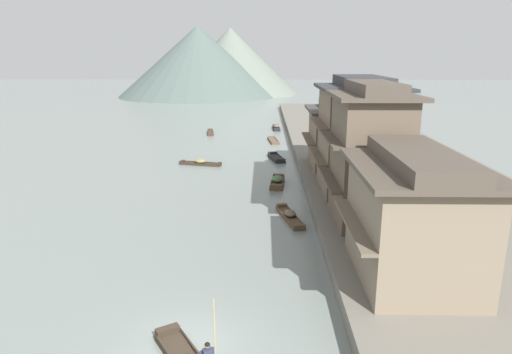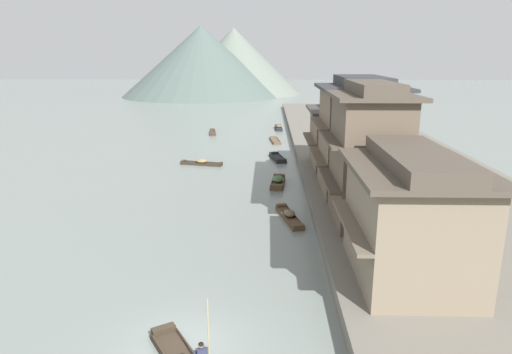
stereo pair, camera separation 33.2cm
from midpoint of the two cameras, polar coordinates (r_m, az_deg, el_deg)
ground_plane at (r=19.52m, az=-8.53°, el=-19.97°), size 400.00×400.00×0.00m
riverbank_right at (r=48.55m, az=16.15°, el=1.60°), size 18.00×110.00×0.83m
boat_moored_nearest at (r=32.24m, az=4.46°, el=-4.89°), size 1.89×4.74×0.64m
boat_moored_second at (r=40.45m, az=2.96°, el=-0.57°), size 1.46×3.92×0.84m
boat_moored_third at (r=60.85m, az=2.57°, el=4.51°), size 1.57×4.82×0.34m
boat_moored_far at (r=48.18m, az=-6.58°, el=1.76°), size 4.52×1.90×0.64m
boat_midriver_drifting at (r=67.07m, az=-5.27°, el=5.48°), size 1.37×3.97×0.51m
boat_midriver_upstream at (r=50.38m, az=2.89°, el=2.36°), size 1.94×4.20×0.48m
boat_upstream_distant at (r=70.90m, az=2.95°, el=6.13°), size 1.16×3.98×0.77m
house_waterfront_nearest at (r=22.68m, az=19.14°, el=-4.69°), size 6.11×8.06×6.14m
house_waterfront_second at (r=29.40m, az=14.09°, el=2.74°), size 5.17×6.78×8.74m
house_waterfront_tall at (r=36.28m, az=12.88°, el=5.05°), size 6.62×7.55×8.74m
house_waterfront_narrow at (r=44.14m, az=10.42°, el=5.18°), size 5.96×7.62×6.14m
hill_far_west at (r=137.75m, az=-2.68°, el=14.18°), size 38.57×38.57×18.66m
hill_far_centre at (r=130.93m, az=-6.70°, el=14.08°), size 43.72×43.72×18.76m
hill_far_east at (r=140.63m, az=-7.43°, el=13.60°), size 38.34×38.34×16.23m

